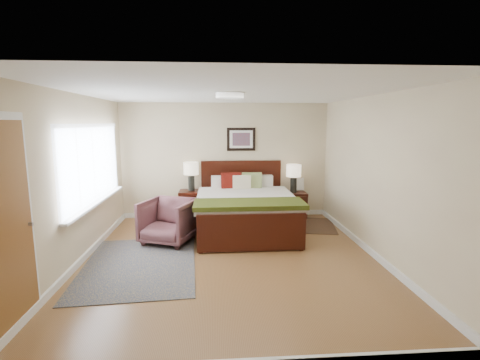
{
  "coord_description": "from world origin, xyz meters",
  "views": [
    {
      "loc": [
        -0.22,
        -5.11,
        2.07
      ],
      "look_at": [
        0.22,
        1.07,
        1.05
      ],
      "focal_mm": 26.0,
      "sensor_mm": 36.0,
      "label": 1
    }
  ],
  "objects_px": {
    "nightstand_right": "(293,202)",
    "armchair": "(169,221)",
    "nightstand_left": "(192,197)",
    "lamp_left": "(191,171)",
    "lamp_right": "(294,173)",
    "bed": "(245,202)",
    "rug_persian": "(140,264)"
  },
  "relations": [
    {
      "from": "lamp_right",
      "to": "rug_persian",
      "type": "distance_m",
      "value": 3.86
    },
    {
      "from": "nightstand_left",
      "to": "lamp_left",
      "type": "xyz_separation_m",
      "value": [
        0.0,
        0.02,
        0.55
      ]
    },
    {
      "from": "lamp_left",
      "to": "armchair",
      "type": "xyz_separation_m",
      "value": [
        -0.31,
        -1.46,
        -0.67
      ]
    },
    {
      "from": "nightstand_right",
      "to": "lamp_left",
      "type": "height_order",
      "value": "lamp_left"
    },
    {
      "from": "lamp_right",
      "to": "armchair",
      "type": "bearing_deg",
      "value": -150.07
    },
    {
      "from": "armchair",
      "to": "lamp_right",
      "type": "bearing_deg",
      "value": 51.32
    },
    {
      "from": "nightstand_right",
      "to": "rug_persian",
      "type": "height_order",
      "value": "nightstand_right"
    },
    {
      "from": "lamp_left",
      "to": "armchair",
      "type": "distance_m",
      "value": 1.63
    },
    {
      "from": "nightstand_left",
      "to": "rug_persian",
      "type": "relative_size",
      "value": 0.28
    },
    {
      "from": "nightstand_right",
      "to": "nightstand_left",
      "type": "bearing_deg",
      "value": -179.76
    },
    {
      "from": "nightstand_left",
      "to": "lamp_left",
      "type": "relative_size",
      "value": 1.03
    },
    {
      "from": "nightstand_left",
      "to": "nightstand_right",
      "type": "height_order",
      "value": "nightstand_left"
    },
    {
      "from": "rug_persian",
      "to": "nightstand_right",
      "type": "bearing_deg",
      "value": 36.56
    },
    {
      "from": "nightstand_right",
      "to": "rug_persian",
      "type": "distance_m",
      "value": 3.74
    },
    {
      "from": "rug_persian",
      "to": "lamp_right",
      "type": "bearing_deg",
      "value": 36.7
    },
    {
      "from": "bed",
      "to": "nightstand_right",
      "type": "distance_m",
      "value": 1.46
    },
    {
      "from": "nightstand_right",
      "to": "armchair",
      "type": "xyz_separation_m",
      "value": [
        -2.53,
        -1.44,
        0.04
      ]
    },
    {
      "from": "armchair",
      "to": "bed",
      "type": "bearing_deg",
      "value": 43.24
    },
    {
      "from": "nightstand_left",
      "to": "bed",
      "type": "bearing_deg",
      "value": -38.92
    },
    {
      "from": "nightstand_left",
      "to": "armchair",
      "type": "distance_m",
      "value": 1.47
    },
    {
      "from": "bed",
      "to": "rug_persian",
      "type": "height_order",
      "value": "bed"
    },
    {
      "from": "lamp_right",
      "to": "nightstand_right",
      "type": "bearing_deg",
      "value": -90.0
    },
    {
      "from": "lamp_right",
      "to": "lamp_left",
      "type": "bearing_deg",
      "value": 180.0
    },
    {
      "from": "lamp_right",
      "to": "nightstand_left",
      "type": "bearing_deg",
      "value": -179.44
    },
    {
      "from": "nightstand_left",
      "to": "lamp_right",
      "type": "xyz_separation_m",
      "value": [
        2.22,
        0.02,
        0.48
      ]
    },
    {
      "from": "bed",
      "to": "rug_persian",
      "type": "distance_m",
      "value": 2.35
    },
    {
      "from": "nightstand_right",
      "to": "lamp_right",
      "type": "relative_size",
      "value": 0.93
    },
    {
      "from": "lamp_left",
      "to": "lamp_right",
      "type": "relative_size",
      "value": 1.0
    },
    {
      "from": "nightstand_right",
      "to": "armchair",
      "type": "bearing_deg",
      "value": -150.28
    },
    {
      "from": "nightstand_left",
      "to": "armchair",
      "type": "relative_size",
      "value": 0.75
    },
    {
      "from": "rug_persian",
      "to": "lamp_left",
      "type": "bearing_deg",
      "value": 71.92
    },
    {
      "from": "lamp_left",
      "to": "lamp_right",
      "type": "bearing_deg",
      "value": 0.0
    }
  ]
}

